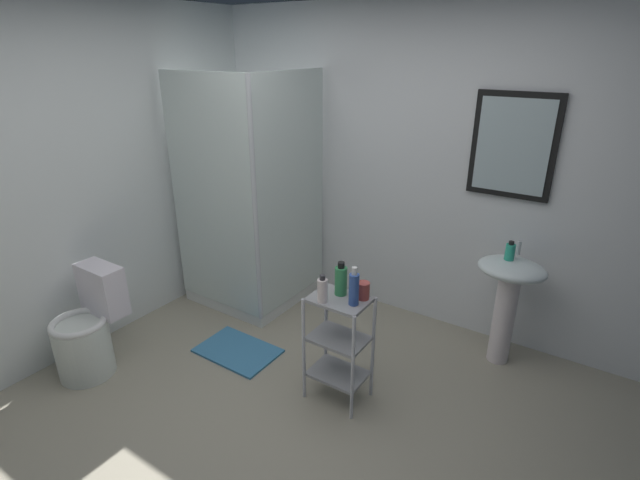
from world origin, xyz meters
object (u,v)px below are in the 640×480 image
Objects in this scene: toilet at (88,332)px; hand_soap_bottle at (510,252)px; body_wash_bottle_green at (341,280)px; lotion_bottle_white at (322,290)px; shower_stall at (254,253)px; rinse_cup at (363,291)px; bath_mat at (238,351)px; pedestal_sink at (508,290)px; storage_cart at (339,340)px; shampoo_bottle_blue at (354,288)px.

toilet is 5.62× the size of hand_soap_bottle.
body_wash_bottle_green reaches higher than lotion_bottle_white.
rinse_cup is (1.42, -0.62, 0.33)m from shower_stall.
body_wash_bottle_green is at bearing 3.89° from bath_mat.
body_wash_bottle_green is at bearing -130.36° from pedestal_sink.
lotion_bottle_white is (-0.07, -0.09, 0.38)m from storage_cart.
lotion_bottle_white is 0.29× the size of bath_mat.
lotion_bottle_white is at bearing -156.10° from shampoo_bottle_blue.
shower_stall is 1.51m from lotion_bottle_white.
hand_soap_bottle is 0.23× the size of bath_mat.
lotion_bottle_white is at bearing -126.26° from storage_cart.
storage_cart is at bearing -128.11° from pedestal_sink.
hand_soap_bottle reaches higher than toilet.
hand_soap_bottle is at bearing 50.66° from body_wash_bottle_green.
rinse_cup reaches higher than pedestal_sink.
hand_soap_bottle is (2.36, 1.72, 0.56)m from toilet.
toilet reaches higher than bath_mat.
shower_stall reaches higher than hand_soap_bottle.
hand_soap_bottle reaches higher than lotion_bottle_white.
shower_stall is 1.58m from rinse_cup.
storage_cart is 0.42m from shampoo_bottle_blue.
pedestal_sink is 4.58× the size of lotion_bottle_white.
storage_cart is at bearing -127.07° from hand_soap_bottle.
shower_stall is at bearing 151.91° from storage_cart.
rinse_cup is at bearing 42.32° from lotion_bottle_white.
shampoo_bottle_blue reaches higher than storage_cart.
hand_soap_bottle is 1.36m from lotion_bottle_white.
lotion_bottle_white reaches higher than toilet.
storage_cart is at bearing 0.50° from bath_mat.
bath_mat is at bearing -175.05° from rinse_cup.
shampoo_bottle_blue is (0.11, -0.01, 0.41)m from storage_cart.
shampoo_bottle_blue reaches higher than rinse_cup.
shower_stall is at bearing 77.93° from toilet.
shampoo_bottle_blue reaches higher than lotion_bottle_white.
shampoo_bottle_blue is at bearing -122.62° from hand_soap_bottle.
hand_soap_bottle is 0.62× the size of body_wash_bottle_green.
shower_stall reaches higher than body_wash_bottle_green.
pedestal_sink reaches higher than storage_cart.
rinse_cup is at bearing 81.75° from shampoo_bottle_blue.
body_wash_bottle_green reaches higher than pedestal_sink.
shampoo_bottle_blue reaches higher than hand_soap_bottle.
toilet is 2.97m from hand_soap_bottle.
hand_soap_bottle is at bearing -174.85° from pedestal_sink.
rinse_cup is 1.28m from bath_mat.
lotion_bottle_white is at bearing 22.51° from toilet.
rinse_cup reaches higher than bath_mat.
bath_mat is (-1.67, -1.00, -0.57)m from pedestal_sink.
body_wash_bottle_green is at bearing -129.34° from hand_soap_bottle.
lotion_bottle_white is at bearing -5.62° from bath_mat.
pedestal_sink reaches higher than bath_mat.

